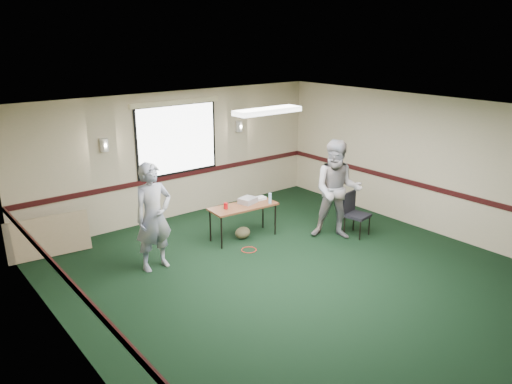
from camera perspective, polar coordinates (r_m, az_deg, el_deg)
ground at (r=8.20m, az=5.74°, el=-10.20°), size 8.00×8.00×0.00m
room_shell at (r=9.17m, az=-3.21°, el=3.49°), size 8.00×8.02×8.00m
folding_table at (r=9.60m, az=-1.48°, el=-1.84°), size 1.37×0.63×0.67m
projector at (r=9.71m, az=-0.95°, el=-0.96°), size 0.39×0.35×0.11m
game_console at (r=9.93m, az=0.48°, el=-0.70°), size 0.21×0.18×0.05m
red_cup at (r=9.41m, az=-3.48°, el=-1.59°), size 0.08×0.08×0.12m
water_bottle at (r=9.68m, az=1.61°, el=-0.72°), size 0.06×0.06×0.20m
duffel_bag at (r=9.75m, az=-1.53°, el=-4.68°), size 0.38×0.33×0.23m
cable_coil at (r=9.27m, az=-0.81°, el=-6.63°), size 0.29×0.29×0.01m
folded_table at (r=9.67m, az=-22.62°, el=-4.73°), size 1.44×0.36×0.73m
conference_chair at (r=10.00m, az=11.12°, el=-2.08°), size 0.49×0.50×0.86m
person_left at (r=8.45m, az=-11.63°, el=-2.80°), size 0.69×0.47×1.84m
person_right at (r=9.64m, az=9.28°, el=0.21°), size 1.18×1.19×1.94m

